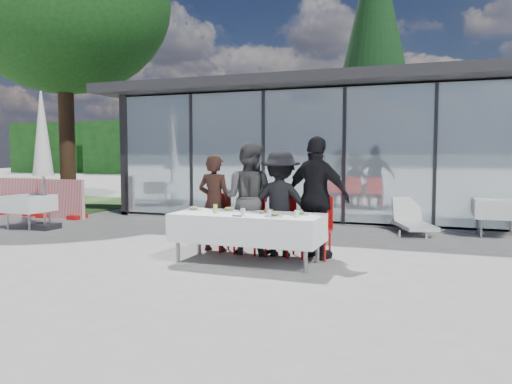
% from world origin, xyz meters
% --- Properties ---
extents(ground, '(90.00, 90.00, 0.00)m').
position_xyz_m(ground, '(0.00, 0.00, 0.00)').
color(ground, gray).
rests_on(ground, ground).
extents(pavilion, '(14.80, 8.80, 3.44)m').
position_xyz_m(pavilion, '(2.00, 8.16, 2.15)').
color(pavilion, gray).
rests_on(pavilion, ground).
extents(treeline, '(62.50, 2.00, 4.40)m').
position_xyz_m(treeline, '(-2.00, 28.00, 2.20)').
color(treeline, '#113812').
rests_on(treeline, ground).
extents(dining_table, '(2.26, 0.96, 0.75)m').
position_xyz_m(dining_table, '(0.38, -0.34, 0.54)').
color(dining_table, white).
rests_on(dining_table, ground).
extents(diner_a, '(0.61, 0.61, 1.64)m').
position_xyz_m(diner_a, '(-0.48, 0.33, 0.82)').
color(diner_a, black).
rests_on(diner_a, ground).
extents(diner_chair_a, '(0.44, 0.44, 0.97)m').
position_xyz_m(diner_chair_a, '(-0.48, 0.41, 0.54)').
color(diner_chair_a, red).
rests_on(diner_chair_a, ground).
extents(diner_b, '(0.95, 0.95, 1.84)m').
position_xyz_m(diner_b, '(0.14, 0.33, 0.92)').
color(diner_b, '#464646').
rests_on(diner_b, ground).
extents(diner_chair_b, '(0.44, 0.44, 0.97)m').
position_xyz_m(diner_chair_b, '(0.14, 0.41, 0.54)').
color(diner_chair_b, red).
rests_on(diner_chair_b, ground).
extents(diner_c, '(1.21, 1.21, 1.71)m').
position_xyz_m(diner_c, '(0.68, 0.33, 0.85)').
color(diner_c, black).
rests_on(diner_c, ground).
extents(diner_chair_c, '(0.44, 0.44, 0.97)m').
position_xyz_m(diner_chair_c, '(0.68, 0.41, 0.54)').
color(diner_chair_c, red).
rests_on(diner_chair_c, ground).
extents(diner_d, '(1.43, 1.43, 1.93)m').
position_xyz_m(diner_d, '(1.29, 0.33, 0.96)').
color(diner_d, black).
rests_on(diner_d, ground).
extents(diner_chair_d, '(0.44, 0.44, 0.97)m').
position_xyz_m(diner_chair_d, '(1.29, 0.41, 0.54)').
color(diner_chair_d, red).
rests_on(diner_chair_d, ground).
extents(plate_a, '(0.28, 0.28, 0.07)m').
position_xyz_m(plate_a, '(-0.58, -0.24, 0.77)').
color(plate_a, silver).
rests_on(plate_a, dining_table).
extents(plate_b, '(0.28, 0.28, 0.07)m').
position_xyz_m(plate_b, '(-0.00, -0.16, 0.77)').
color(plate_b, silver).
rests_on(plate_b, dining_table).
extents(plate_c, '(0.28, 0.28, 0.07)m').
position_xyz_m(plate_c, '(0.66, -0.18, 0.77)').
color(plate_c, silver).
rests_on(plate_c, dining_table).
extents(plate_d, '(0.28, 0.28, 0.07)m').
position_xyz_m(plate_d, '(1.17, -0.27, 0.77)').
color(plate_d, silver).
rests_on(plate_d, dining_table).
extents(plate_extra, '(0.28, 0.28, 0.07)m').
position_xyz_m(plate_extra, '(0.87, -0.56, 0.77)').
color(plate_extra, silver).
rests_on(plate_extra, dining_table).
extents(juice_bottle, '(0.06, 0.06, 0.14)m').
position_xyz_m(juice_bottle, '(-0.10, -0.45, 0.82)').
color(juice_bottle, '#8DC853').
rests_on(juice_bottle, dining_table).
extents(drinking_glasses, '(0.89, 0.20, 0.10)m').
position_xyz_m(drinking_glasses, '(0.80, -0.55, 0.80)').
color(drinking_glasses, silver).
rests_on(drinking_glasses, dining_table).
extents(folded_eyeglasses, '(0.14, 0.03, 0.01)m').
position_xyz_m(folded_eyeglasses, '(0.37, -0.72, 0.76)').
color(folded_eyeglasses, black).
rests_on(folded_eyeglasses, dining_table).
extents(spare_table_left, '(0.86, 0.86, 0.74)m').
position_xyz_m(spare_table_left, '(-5.41, 1.19, 0.55)').
color(spare_table_left, white).
rests_on(spare_table_left, ground).
extents(spare_table_right, '(0.86, 0.86, 0.74)m').
position_xyz_m(spare_table_right, '(4.16, 3.61, 0.55)').
color(spare_table_right, white).
rests_on(spare_table_right, ground).
extents(market_umbrella, '(0.50, 0.50, 3.00)m').
position_xyz_m(market_umbrella, '(-5.02, 1.24, 1.91)').
color(market_umbrella, black).
rests_on(market_umbrella, ground).
extents(lounger, '(1.03, 1.46, 0.72)m').
position_xyz_m(lounger, '(2.56, 3.55, 0.26)').
color(lounger, silver).
rests_on(lounger, ground).
extents(deciduous_tree, '(7.04, 6.40, 9.38)m').
position_xyz_m(deciduous_tree, '(-8.50, 6.00, 6.48)').
color(deciduous_tree, '#382316').
rests_on(deciduous_tree, ground).
extents(conifer_tree, '(4.00, 4.00, 10.50)m').
position_xyz_m(conifer_tree, '(0.50, 13.00, 5.99)').
color(conifer_tree, '#382316').
rests_on(conifer_tree, ground).
extents(grass_patch, '(5.00, 5.00, 0.02)m').
position_xyz_m(grass_patch, '(-8.50, 6.00, 0.01)').
color(grass_patch, '#385926').
rests_on(grass_patch, ground).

